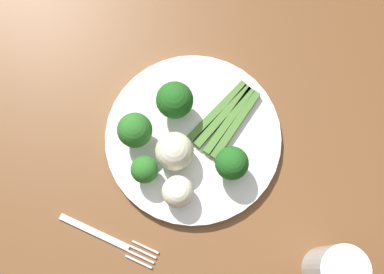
{
  "coord_description": "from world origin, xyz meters",
  "views": [
    {
      "loc": [
        0.17,
        0.17,
        1.49
      ],
      "look_at": [
        0.0,
        0.05,
        0.77
      ],
      "focal_mm": 44.03,
      "sensor_mm": 36.0,
      "label": 1
    }
  ],
  "objects": [
    {
      "name": "plate",
      "position": [
        0.0,
        0.05,
        0.75
      ],
      "size": [
        0.29,
        0.29,
        0.01
      ],
      "primitive_type": "cylinder",
      "color": "white",
      "rests_on": "dining_table"
    },
    {
      "name": "fork",
      "position": [
        0.21,
        0.04,
        0.75
      ],
      "size": [
        0.05,
        0.17,
        0.0
      ],
      "rotation": [
        0.0,
        0.0,
        1.76
      ],
      "color": "silver",
      "rests_on": "dining_table"
    },
    {
      "name": "broccoli_back_right",
      "position": [
        0.09,
        0.03,
        0.79
      ],
      "size": [
        0.04,
        0.04,
        0.05
      ],
      "color": "#568E33",
      "rests_on": "plate"
    },
    {
      "name": "broccoli_back",
      "position": [
        0.05,
        -0.02,
        0.8
      ],
      "size": [
        0.05,
        0.05,
        0.07
      ],
      "color": "#568E33",
      "rests_on": "plate"
    },
    {
      "name": "asparagus_bundle",
      "position": [
        -0.05,
        0.08,
        0.77
      ],
      "size": [
        0.13,
        0.06,
        0.01
      ],
      "rotation": [
        0.0,
        0.0,
        6.24
      ],
      "color": "#47752D",
      "rests_on": "plate"
    },
    {
      "name": "broccoli_front",
      "position": [
        0.01,
        0.13,
        0.8
      ],
      "size": [
        0.05,
        0.05,
        0.06
      ],
      "color": "#4C7F2B",
      "rests_on": "plate"
    },
    {
      "name": "water_glass",
      "position": [
        0.05,
        0.33,
        0.8
      ],
      "size": [
        0.07,
        0.07,
        0.11
      ],
      "primitive_type": "cylinder",
      "color": "silver",
      "rests_on": "dining_table"
    },
    {
      "name": "dining_table",
      "position": [
        0.0,
        0.0,
        0.64
      ],
      "size": [
        1.11,
        1.01,
        0.75
      ],
      "color": "brown",
      "rests_on": "ground_plane"
    },
    {
      "name": "cauliflower_front_left",
      "position": [
        0.09,
        0.09,
        0.79
      ],
      "size": [
        0.05,
        0.05,
        0.05
      ],
      "primitive_type": "sphere",
      "color": "white",
      "rests_on": "plate"
    },
    {
      "name": "ground_plane",
      "position": [
        0.0,
        0.0,
        -0.01
      ],
      "size": [
        6.0,
        6.0,
        0.02
      ],
      "primitive_type": "cube",
      "color": "gray"
    },
    {
      "name": "cauliflower_edge",
      "position": [
        0.04,
        0.05,
        0.79
      ],
      "size": [
        0.06,
        0.06,
        0.06
      ],
      "primitive_type": "sphere",
      "color": "beige",
      "rests_on": "plate"
    },
    {
      "name": "broccoli_left",
      "position": [
        -0.02,
        0.0,
        0.8
      ],
      "size": [
        0.06,
        0.06,
        0.07
      ],
      "color": "#4C7F2B",
      "rests_on": "plate"
    }
  ]
}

